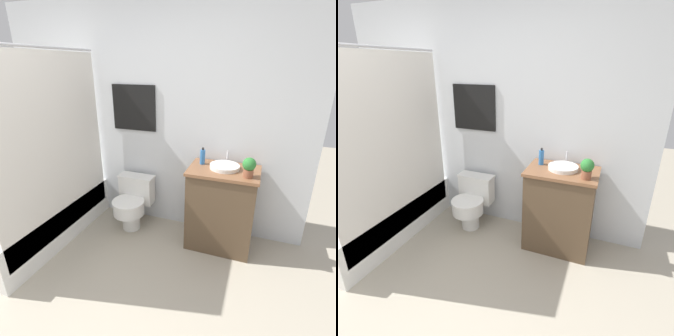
% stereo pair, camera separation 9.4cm
% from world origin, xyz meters
% --- Properties ---
extents(wall_back, '(3.55, 0.07, 2.50)m').
position_xyz_m(wall_back, '(-0.00, 1.85, 1.25)').
color(wall_back, silver).
rests_on(wall_back, ground_plane).
extents(shower_area, '(0.66, 1.59, 1.98)m').
position_xyz_m(shower_area, '(-0.92, 1.03, 0.27)').
color(shower_area, white).
rests_on(shower_area, ground_plane).
extents(toilet, '(0.43, 0.50, 0.61)m').
position_xyz_m(toilet, '(-0.10, 1.57, 0.33)').
color(toilet, white).
rests_on(toilet, ground_plane).
extents(vanity, '(0.69, 0.48, 0.88)m').
position_xyz_m(vanity, '(0.93, 1.57, 0.44)').
color(vanity, brown).
rests_on(vanity, ground_plane).
extents(sink, '(0.29, 0.33, 0.13)m').
position_xyz_m(sink, '(0.93, 1.59, 0.90)').
color(sink, white).
rests_on(sink, vanity).
extents(soap_bottle, '(0.05, 0.05, 0.17)m').
position_xyz_m(soap_bottle, '(0.69, 1.64, 0.95)').
color(soap_bottle, '#2D6BB2').
rests_on(soap_bottle, vanity).
extents(potted_plant, '(0.12, 0.12, 0.19)m').
position_xyz_m(potted_plant, '(1.16, 1.45, 0.98)').
color(potted_plant, brown).
rests_on(potted_plant, vanity).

